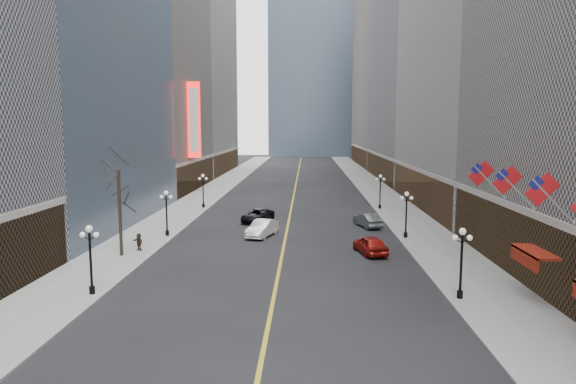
# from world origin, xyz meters

# --- Properties ---
(sidewalk_east) EXTENTS (6.00, 230.00, 0.15)m
(sidewalk_east) POSITION_xyz_m (14.00, 70.00, 0.07)
(sidewalk_east) COLOR gray
(sidewalk_east) RESTS_ON ground
(sidewalk_west) EXTENTS (6.00, 230.00, 0.15)m
(sidewalk_west) POSITION_xyz_m (-14.00, 70.00, 0.07)
(sidewalk_west) COLOR gray
(sidewalk_west) RESTS_ON ground
(lane_line) EXTENTS (0.25, 200.00, 0.02)m
(lane_line) POSITION_xyz_m (0.00, 80.00, 0.01)
(lane_line) COLOR gold
(lane_line) RESTS_ON ground
(bldg_east_c) EXTENTS (26.60, 40.60, 48.80)m
(bldg_east_c) POSITION_xyz_m (29.88, 106.00, 24.18)
(bldg_east_c) COLOR gray
(bldg_east_c) RESTS_ON ground
(bldg_east_d) EXTENTS (26.60, 46.60, 62.80)m
(bldg_east_d) POSITION_xyz_m (29.90, 149.00, 31.17)
(bldg_east_d) COLOR gray
(bldg_east_d) RESTS_ON ground
(bldg_west_c) EXTENTS (26.60, 30.60, 50.80)m
(bldg_west_c) POSITION_xyz_m (-29.88, 87.00, 25.19)
(bldg_west_c) COLOR gray
(bldg_west_c) RESTS_ON ground
(bldg_west_d) EXTENTS (26.60, 38.60, 72.80)m
(bldg_west_d) POSITION_xyz_m (-29.92, 121.00, 36.17)
(bldg_west_d) COLOR beige
(bldg_west_d) RESTS_ON ground
(streetlamp_east_1) EXTENTS (1.26, 0.44, 4.52)m
(streetlamp_east_1) POSITION_xyz_m (11.80, 30.00, 2.90)
(streetlamp_east_1) COLOR black
(streetlamp_east_1) RESTS_ON sidewalk_east
(streetlamp_east_2) EXTENTS (1.26, 0.44, 4.52)m
(streetlamp_east_2) POSITION_xyz_m (11.80, 48.00, 2.90)
(streetlamp_east_2) COLOR black
(streetlamp_east_2) RESTS_ON sidewalk_east
(streetlamp_east_3) EXTENTS (1.26, 0.44, 4.52)m
(streetlamp_east_3) POSITION_xyz_m (11.80, 66.00, 2.90)
(streetlamp_east_3) COLOR black
(streetlamp_east_3) RESTS_ON sidewalk_east
(streetlamp_west_1) EXTENTS (1.26, 0.44, 4.52)m
(streetlamp_west_1) POSITION_xyz_m (-11.80, 30.00, 2.90)
(streetlamp_west_1) COLOR black
(streetlamp_west_1) RESTS_ON sidewalk_west
(streetlamp_west_2) EXTENTS (1.26, 0.44, 4.52)m
(streetlamp_west_2) POSITION_xyz_m (-11.80, 48.00, 2.90)
(streetlamp_west_2) COLOR black
(streetlamp_west_2) RESTS_ON sidewalk_west
(streetlamp_west_3) EXTENTS (1.26, 0.44, 4.52)m
(streetlamp_west_3) POSITION_xyz_m (-11.80, 66.00, 2.90)
(streetlamp_west_3) COLOR black
(streetlamp_west_3) RESTS_ON sidewalk_west
(flag_3) EXTENTS (2.87, 0.12, 2.87)m
(flag_3) POSITION_xyz_m (15.31, 27.00, 7.29)
(flag_3) COLOR #B2B2B7
(flag_3) RESTS_ON ground
(flag_4) EXTENTS (2.87, 0.12, 2.87)m
(flag_4) POSITION_xyz_m (15.31, 32.00, 7.29)
(flag_4) COLOR #B2B2B7
(flag_4) RESTS_ON ground
(flag_5) EXTENTS (2.87, 0.12, 2.87)m
(flag_5) POSITION_xyz_m (15.31, 37.00, 7.29)
(flag_5) COLOR #B2B2B7
(flag_5) RESTS_ON ground
(awning_c) EXTENTS (1.40, 4.00, 0.93)m
(awning_c) POSITION_xyz_m (16.11, 30.00, 3.08)
(awning_c) COLOR maroon
(awning_c) RESTS_ON ground
(theatre_marquee) EXTENTS (2.00, 0.55, 12.00)m
(theatre_marquee) POSITION_xyz_m (-15.88, 80.00, 12.00)
(theatre_marquee) COLOR red
(theatre_marquee) RESTS_ON ground
(tree_west_far) EXTENTS (3.60, 3.60, 7.92)m
(tree_west_far) POSITION_xyz_m (-13.50, 40.00, 6.24)
(tree_west_far) COLOR #2D231C
(tree_west_far) RESTS_ON sidewalk_west
(car_nb_mid) EXTENTS (3.17, 5.33, 1.66)m
(car_nb_mid) POSITION_xyz_m (-2.35, 48.64, 0.83)
(car_nb_mid) COLOR silver
(car_nb_mid) RESTS_ON ground
(car_nb_far) EXTENTS (3.98, 5.84, 1.48)m
(car_nb_far) POSITION_xyz_m (-3.59, 56.50, 0.74)
(car_nb_far) COLOR black
(car_nb_far) RESTS_ON ground
(car_sb_mid) EXTENTS (2.95, 5.08, 1.63)m
(car_sb_mid) POSITION_xyz_m (7.60, 41.91, 0.81)
(car_sb_mid) COLOR maroon
(car_sb_mid) RESTS_ON ground
(car_sb_far) EXTENTS (2.91, 4.95, 1.54)m
(car_sb_far) POSITION_xyz_m (8.77, 53.91, 0.77)
(car_sb_far) COLOR #505758
(car_sb_far) RESTS_ON ground
(ped_west_far) EXTENTS (1.36, 1.26, 1.55)m
(ped_west_far) POSITION_xyz_m (-12.59, 41.73, 0.93)
(ped_west_far) COLOR black
(ped_west_far) RESTS_ON sidewalk_west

